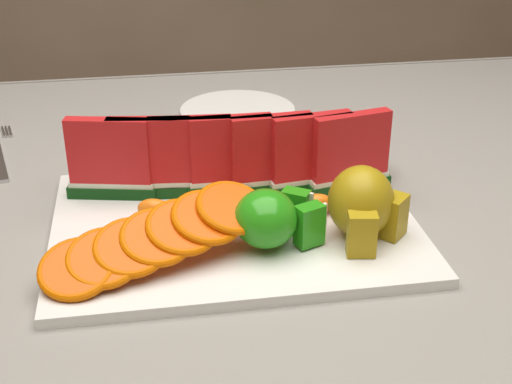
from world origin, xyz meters
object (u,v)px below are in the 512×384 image
platter (234,225)px  apple_cluster (272,218)px  pear_cluster (363,204)px  side_plate (238,112)px

platter → apple_cluster: apple_cluster is taller
pear_cluster → side_plate: bearing=100.4°
side_plate → pear_cluster: bearing=-79.6°
apple_cluster → side_plate: bearing=86.9°
platter → apple_cluster: bearing=-61.7°
platter → side_plate: bearing=81.4°
pear_cluster → side_plate: size_ratio=0.45×
platter → side_plate: size_ratio=1.92×
platter → apple_cluster: (0.03, -0.06, 0.04)m
pear_cluster → side_plate: 0.42m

